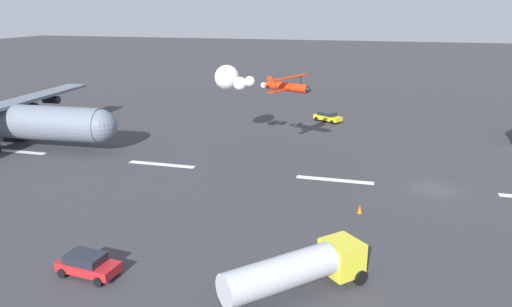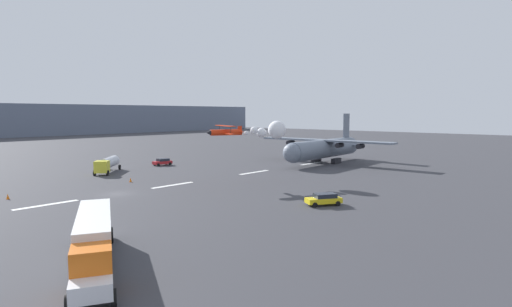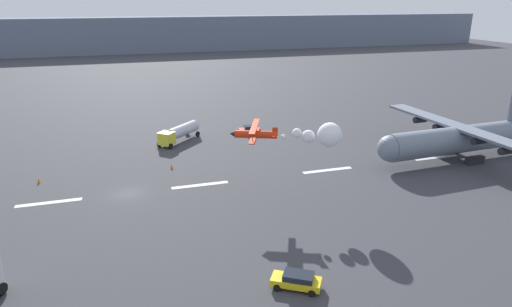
{
  "view_description": "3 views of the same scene",
  "coord_description": "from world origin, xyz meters",
  "views": [
    {
      "loc": [
        5.69,
        46.79,
        17.15
      ],
      "look_at": [
        18.19,
        0.32,
        2.31
      ],
      "focal_mm": 33.29,
      "sensor_mm": 36.0,
      "label": 1
    },
    {
      "loc": [
        -30.26,
        -54.52,
        11.62
      ],
      "look_at": [
        29.94,
        0.0,
        3.7
      ],
      "focal_mm": 29.06,
      "sensor_mm": 36.0,
      "label": 2
    },
    {
      "loc": [
        -0.18,
        -58.72,
        24.93
      ],
      "look_at": [
        16.2,
        -5.91,
        5.97
      ],
      "focal_mm": 31.97,
      "sensor_mm": 36.0,
      "label": 3
    }
  ],
  "objects": [
    {
      "name": "cargo_transport_plane",
      "position": [
        50.49,
        -1.78,
        3.53
      ],
      "size": [
        28.49,
        33.55,
        11.54
      ],
      "color": "slate",
      "rests_on": "ground"
    },
    {
      "name": "runway_stripe_5",
      "position": [
        29.44,
        0.0,
        0.01
      ],
      "size": [
        8.0,
        0.9,
        0.01
      ],
      "primitive_type": "cube",
      "color": "white",
      "rests_on": "ground"
    },
    {
      "name": "followme_car_yellow",
      "position": [
        13.73,
        -26.29,
        0.81
      ],
      "size": [
        4.75,
        3.91,
        1.52
      ],
      "color": "yellow",
      "rests_on": "ground"
    },
    {
      "name": "stunt_biplane_red",
      "position": [
        23.16,
        -8.91,
        8.65
      ],
      "size": [
        13.26,
        8.8,
        3.08
      ],
      "color": "red"
    },
    {
      "name": "airport_staff_sedan",
      "position": [
        23.81,
        22.67,
        0.81
      ],
      "size": [
        4.31,
        2.37,
        1.52
      ],
      "color": "#B21E23",
      "rests_on": "ground"
    },
    {
      "name": "traffic_cone_far",
      "position": [
        6.83,
        7.77,
        0.38
      ],
      "size": [
        0.44,
        0.44,
        0.75
      ],
      "primitive_type": "cone",
      "color": "orange",
      "rests_on": "ground"
    },
    {
      "name": "traffic_cone_near",
      "position": [
        -11.93,
        7.52,
        0.38
      ],
      "size": [
        0.44,
        0.44,
        0.75
      ],
      "primitive_type": "cone",
      "color": "orange",
      "rests_on": "ground"
    },
    {
      "name": "ground_plane",
      "position": [
        0.0,
        0.0,
        0.0
      ],
      "size": [
        440.0,
        440.0,
        0.0
      ],
      "primitive_type": "plane",
      "color": "#38383D",
      "rests_on": "ground"
    },
    {
      "name": "semi_truck_orange",
      "position": [
        -15.74,
        -24.66,
        2.14
      ],
      "size": [
        9.77,
        14.97,
        3.7
      ],
      "color": "silver",
      "rests_on": "ground"
    },
    {
      "name": "runway_stripe_3",
      "position": [
        -9.81,
        0.0,
        0.01
      ],
      "size": [
        8.0,
        0.9,
        0.01
      ],
      "primitive_type": "cube",
      "color": "white",
      "rests_on": "ground"
    },
    {
      "name": "runway_stripe_6",
      "position": [
        49.07,
        0.0,
        0.01
      ],
      "size": [
        8.0,
        0.9,
        0.01
      ],
      "primitive_type": "cube",
      "color": "white",
      "rests_on": "ground"
    },
    {
      "name": "fuel_tanker_truck",
      "position": [
        9.96,
        21.31,
        1.75
      ],
      "size": [
        8.53,
        8.64,
        2.9
      ],
      "color": "yellow",
      "rests_on": "ground"
    },
    {
      "name": "runway_stripe_4",
      "position": [
        9.81,
        0.0,
        0.01
      ],
      "size": [
        8.0,
        0.9,
        0.01
      ],
      "primitive_type": "cube",
      "color": "white",
      "rests_on": "ground"
    }
  ]
}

